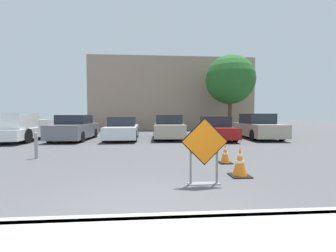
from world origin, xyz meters
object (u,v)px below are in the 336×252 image
at_px(road_closed_sign, 204,148).
at_px(parked_car_fourth, 215,129).
at_px(pickup_truck, 22,128).
at_px(parked_car_second, 123,129).
at_px(traffic_cone_second, 225,154).
at_px(parked_car_third, 169,128).
at_px(parked_car_nearest, 75,128).
at_px(traffic_cone_nearest, 240,162).
at_px(parked_car_fifth, 257,127).
at_px(bollard_nearest, 36,145).

relative_size(road_closed_sign, parked_car_fourth, 0.31).
relative_size(pickup_truck, parked_car_second, 1.23).
bearing_deg(traffic_cone_second, parked_car_third, 99.24).
bearing_deg(road_closed_sign, parked_car_nearest, 122.00).
bearing_deg(parked_car_third, parked_car_second, 4.80).
height_order(road_closed_sign, parked_car_nearest, parked_car_nearest).
height_order(traffic_cone_nearest, parked_car_fourth, parked_car_fourth).
xyz_separation_m(road_closed_sign, traffic_cone_nearest, (1.03, 0.59, -0.44)).
relative_size(road_closed_sign, traffic_cone_nearest, 2.01).
xyz_separation_m(traffic_cone_nearest, parked_car_fifth, (4.66, 8.70, 0.38)).
distance_m(traffic_cone_second, bollard_nearest, 6.37).
distance_m(parked_car_second, parked_car_fifth, 8.58).
bearing_deg(bollard_nearest, parked_car_second, 69.76).
distance_m(traffic_cone_second, parked_car_fourth, 7.06).
height_order(road_closed_sign, parked_car_fourth, road_closed_sign).
relative_size(pickup_truck, bollard_nearest, 6.07).
height_order(pickup_truck, parked_car_fourth, pickup_truck).
height_order(traffic_cone_second, pickup_truck, pickup_truck).
height_order(road_closed_sign, parked_car_second, road_closed_sign).
relative_size(parked_car_nearest, parked_car_second, 0.96).
relative_size(parked_car_fourth, parked_car_fifth, 0.96).
height_order(road_closed_sign, parked_car_third, parked_car_third).
distance_m(parked_car_nearest, parked_car_second, 2.86).
height_order(road_closed_sign, bollard_nearest, road_closed_sign).
height_order(parked_car_second, parked_car_fourth, parked_car_fourth).
relative_size(parked_car_fourth, bollard_nearest, 5.06).
distance_m(road_closed_sign, parked_car_nearest, 10.85).
bearing_deg(traffic_cone_second, bollard_nearest, 168.86).
relative_size(parked_car_third, parked_car_fifth, 0.86).
height_order(pickup_truck, bollard_nearest, pickup_truck).
bearing_deg(pickup_truck, traffic_cone_nearest, 137.03).
bearing_deg(pickup_truck, traffic_cone_second, 142.90).
xyz_separation_m(parked_car_second, parked_car_third, (2.86, 0.15, 0.06)).
height_order(pickup_truck, parked_car_nearest, pickup_truck).
bearing_deg(traffic_cone_second, parked_car_fifth, 57.89).
xyz_separation_m(traffic_cone_second, parked_car_nearest, (-6.91, 7.12, 0.40)).
distance_m(traffic_cone_nearest, bollard_nearest, 6.69).
distance_m(traffic_cone_nearest, parked_car_fifth, 9.88).
height_order(parked_car_fourth, parked_car_fifth, parked_car_fifth).
xyz_separation_m(traffic_cone_nearest, traffic_cone_second, (0.13, 1.49, -0.05)).
xyz_separation_m(parked_car_fifth, bollard_nearest, (-10.77, -5.98, -0.24)).
xyz_separation_m(parked_car_second, parked_car_fifth, (8.58, 0.03, 0.09)).
relative_size(traffic_cone_nearest, parked_car_third, 0.17).
bearing_deg(pickup_truck, parked_car_fifth, 179.43).
relative_size(traffic_cone_nearest, parked_car_fourth, 0.16).
xyz_separation_m(pickup_truck, parked_car_fourth, (11.42, 0.06, -0.08)).
height_order(traffic_cone_nearest, parked_car_fifth, parked_car_fifth).
bearing_deg(pickup_truck, bollard_nearest, 119.99).
relative_size(traffic_cone_nearest, pickup_truck, 0.13).
bearing_deg(bollard_nearest, parked_car_fourth, 35.37).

